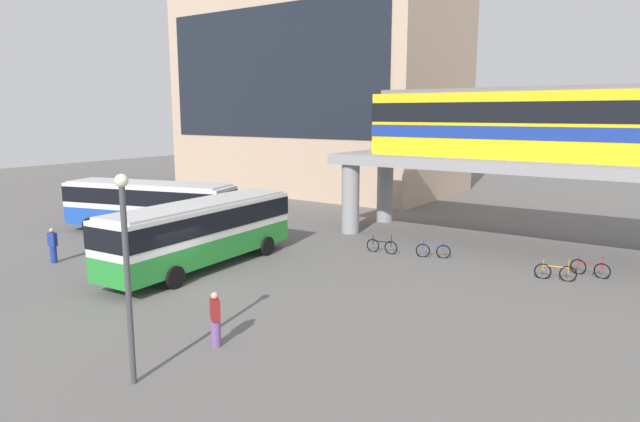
# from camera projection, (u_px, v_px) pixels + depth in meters

# --- Properties ---
(ground_plane) EXTENTS (120.00, 120.00, 0.00)m
(ground_plane) POSITION_uv_depth(u_px,v_px,m) (316.00, 243.00, 32.03)
(ground_plane) COLOR #605E5B
(station_building) EXTENTS (25.67, 15.12, 19.80)m
(station_building) POSITION_uv_depth(u_px,v_px,m) (320.00, 87.00, 53.91)
(station_building) COLOR tan
(station_building) RESTS_ON ground_plane
(elevated_platform) EXTENTS (30.35, 6.15, 4.94)m
(elevated_platform) POSITION_uv_depth(u_px,v_px,m) (609.00, 176.00, 28.13)
(elevated_platform) COLOR gray
(elevated_platform) RESTS_ON ground_plane
(train) EXTENTS (24.48, 2.96, 3.84)m
(train) POSITION_uv_depth(u_px,v_px,m) (597.00, 123.00, 28.10)
(train) COLOR yellow
(train) RESTS_ON elevated_platform
(bus_main) EXTENTS (3.24, 11.17, 3.22)m
(bus_main) POSITION_uv_depth(u_px,v_px,m) (202.00, 227.00, 26.65)
(bus_main) COLOR #268C33
(bus_main) RESTS_ON ground_plane
(bus_secondary) EXTENTS (11.32, 5.34, 3.22)m
(bus_secondary) POSITION_uv_depth(u_px,v_px,m) (149.00, 202.00, 34.20)
(bus_secondary) COLOR #1E4CB2
(bus_secondary) RESTS_ON ground_plane
(bicycle_black) EXTENTS (1.79, 0.22, 1.04)m
(bicycle_black) POSITION_uv_depth(u_px,v_px,m) (382.00, 246.00, 29.76)
(bicycle_black) COLOR black
(bicycle_black) RESTS_ON ground_plane
(bicycle_red) EXTENTS (1.78, 0.35, 1.04)m
(bicycle_red) POSITION_uv_depth(u_px,v_px,m) (590.00, 269.00, 25.50)
(bicycle_red) COLOR black
(bicycle_red) RESTS_ON ground_plane
(bicycle_orange) EXTENTS (1.77, 0.40, 1.04)m
(bicycle_orange) POSITION_uv_depth(u_px,v_px,m) (555.00, 272.00, 24.90)
(bicycle_orange) COLOR black
(bicycle_orange) RESTS_ON ground_plane
(bicycle_blue) EXTENTS (1.69, 0.69, 1.04)m
(bicycle_blue) POSITION_uv_depth(u_px,v_px,m) (433.00, 251.00, 28.77)
(bicycle_blue) COLOR black
(bicycle_blue) RESTS_ON ground_plane
(pedestrian_near_building) EXTENTS (0.46, 0.36, 1.78)m
(pedestrian_near_building) POSITION_uv_depth(u_px,v_px,m) (53.00, 246.00, 27.70)
(pedestrian_near_building) COLOR navy
(pedestrian_near_building) RESTS_ON ground_plane
(pedestrian_by_bike_rack) EXTENTS (0.48, 0.44, 1.82)m
(pedestrian_by_bike_rack) POSITION_uv_depth(u_px,v_px,m) (215.00, 321.00, 17.72)
(pedestrian_by_bike_rack) COLOR #724C8C
(pedestrian_by_bike_rack) RESTS_ON ground_plane
(lamp_post) EXTENTS (0.36, 0.36, 5.86)m
(lamp_post) POSITION_uv_depth(u_px,v_px,m) (126.00, 262.00, 14.83)
(lamp_post) COLOR #3F3F44
(lamp_post) RESTS_ON ground_plane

